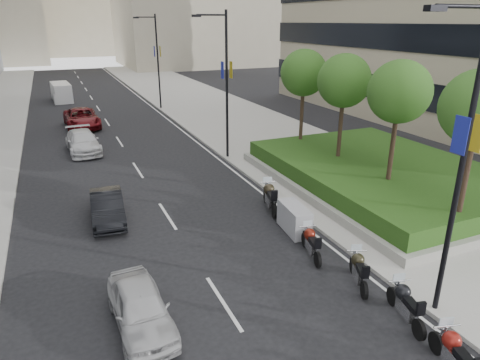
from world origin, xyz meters
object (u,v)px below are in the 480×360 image
lamp_post_0 (460,154)px  motorcycle_5 (294,219)px  motorcycle_2 (406,304)px  car_a (140,308)px  car_c (83,142)px  car_d (82,118)px  lamp_post_2 (156,57)px  motorcycle_4 (311,243)px  car_b (107,207)px  motorcycle_6 (270,197)px  lamp_post_1 (224,79)px  motorcycle_1 (456,355)px  delivery_van (62,93)px  motorcycle_3 (359,270)px

lamp_post_0 → motorcycle_5: (-1.11, 6.35, -4.48)m
motorcycle_2 → car_a: 7.76m
car_c → car_d: size_ratio=0.87×
car_d → lamp_post_2: bearing=31.4°
lamp_post_2 → car_a: size_ratio=2.40×
motorcycle_4 → motorcycle_5: bearing=1.6°
car_b → car_d: size_ratio=0.70×
motorcycle_2 → motorcycle_6: (-0.02, 8.67, 0.08)m
motorcycle_2 → lamp_post_1: bearing=11.7°
motorcycle_1 → car_a: car_a is taller
motorcycle_6 → car_a: 9.26m
motorcycle_1 → motorcycle_6: 10.78m
motorcycle_4 → car_d: 26.24m
car_b → car_c: size_ratio=0.80×
motorcycle_5 → delivery_van: size_ratio=0.43×
car_a → motorcycle_4: bearing=10.5°
delivery_van → motorcycle_2: bearing=-84.2°
lamp_post_0 → motorcycle_6: bearing=96.7°
car_c → motorcycle_3: bearing=-73.2°
lamp_post_1 → delivery_van: size_ratio=1.88×
motorcycle_6 → delivery_van: delivery_van is taller
motorcycle_4 → lamp_post_0: bearing=-146.8°
motorcycle_5 → motorcycle_6: motorcycle_6 is taller
motorcycle_5 → motorcycle_2: bearing=-173.1°
car_a → motorcycle_5: bearing=24.0°
motorcycle_5 → motorcycle_6: bearing=3.8°
car_c → delivery_van: delivery_van is taller
lamp_post_0 → car_d: lamp_post_0 is taller
car_d → car_c: bearing=-96.1°
motorcycle_4 → motorcycle_5: (0.43, 1.98, 0.03)m
motorcycle_2 → motorcycle_4: bearing=22.2°
car_c → lamp_post_2: bearing=54.1°
lamp_post_0 → motorcycle_5: 7.85m
lamp_post_1 → delivery_van: (-8.78, 26.72, -4.15)m
lamp_post_0 → motorcycle_6: lamp_post_0 is taller
motorcycle_4 → car_a: size_ratio=0.54×
lamp_post_1 → car_d: 15.62m
lamp_post_0 → delivery_van: lamp_post_0 is taller
car_a → car_b: car_b is taller
motorcycle_2 → motorcycle_6: 8.67m
motorcycle_1 → car_a: size_ratio=0.57×
lamp_post_0 → car_c: lamp_post_0 is taller
motorcycle_5 → delivery_van: bearing=17.5°
car_a → car_b: size_ratio=0.96×
motorcycle_5 → car_a: size_ratio=0.54×
motorcycle_3 → car_d: 28.52m
motorcycle_1 → car_a: (-6.82, 4.96, 0.05)m
motorcycle_6 → lamp_post_0: bearing=-158.9°
delivery_van → lamp_post_2: bearing=-49.1°
motorcycle_3 → delivery_van: delivery_van is taller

